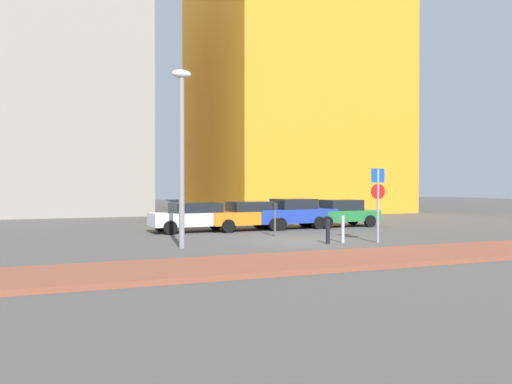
{
  "coord_description": "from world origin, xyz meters",
  "views": [
    {
      "loc": [
        -9.58,
        -19.13,
        2.28
      ],
      "look_at": [
        -0.55,
        3.19,
        1.94
      ],
      "focal_mm": 36.89,
      "sensor_mm": 36.0,
      "label": 1
    }
  ],
  "objects_px": {
    "parked_car_white": "(195,216)",
    "traffic_bollard_near": "(328,232)",
    "parked_car_green": "(338,213)",
    "traffic_bollard_mid": "(343,229)",
    "parked_car_orange": "(248,215)",
    "parking_meter": "(275,215)",
    "parked_car_blue": "(293,213)",
    "parking_sign_post": "(378,196)",
    "street_lamp": "(182,142)"
  },
  "relations": [
    {
      "from": "parked_car_white",
      "to": "traffic_bollard_near",
      "type": "bearing_deg",
      "value": -63.33
    },
    {
      "from": "parked_car_green",
      "to": "traffic_bollard_mid",
      "type": "xyz_separation_m",
      "value": [
        -3.89,
        -6.88,
        -0.21
      ]
    },
    {
      "from": "traffic_bollard_near",
      "to": "traffic_bollard_mid",
      "type": "distance_m",
      "value": 0.68
    },
    {
      "from": "parked_car_orange",
      "to": "traffic_bollard_mid",
      "type": "relative_size",
      "value": 3.93
    },
    {
      "from": "parked_car_orange",
      "to": "parking_meter",
      "type": "distance_m",
      "value": 3.27
    },
    {
      "from": "parked_car_blue",
      "to": "parking_sign_post",
      "type": "bearing_deg",
      "value": -88.93
    },
    {
      "from": "parked_car_white",
      "to": "traffic_bollard_mid",
      "type": "relative_size",
      "value": 4.01
    },
    {
      "from": "parking_sign_post",
      "to": "parking_meter",
      "type": "xyz_separation_m",
      "value": [
        -2.7,
        3.82,
        -0.89
      ]
    },
    {
      "from": "parked_car_white",
      "to": "parked_car_green",
      "type": "height_order",
      "value": "parked_car_green"
    },
    {
      "from": "parked_car_white",
      "to": "parked_car_green",
      "type": "relative_size",
      "value": 0.94
    },
    {
      "from": "parked_car_orange",
      "to": "parked_car_green",
      "type": "relative_size",
      "value": 0.92
    },
    {
      "from": "street_lamp",
      "to": "parked_car_blue",
      "type": "bearing_deg",
      "value": 39.45
    },
    {
      "from": "parked_car_blue",
      "to": "parking_meter",
      "type": "relative_size",
      "value": 3.09
    },
    {
      "from": "parking_sign_post",
      "to": "street_lamp",
      "type": "height_order",
      "value": "street_lamp"
    },
    {
      "from": "parked_car_blue",
      "to": "street_lamp",
      "type": "height_order",
      "value": "street_lamp"
    },
    {
      "from": "parking_meter",
      "to": "traffic_bollard_near",
      "type": "relative_size",
      "value": 1.62
    },
    {
      "from": "parked_car_blue",
      "to": "street_lamp",
      "type": "xyz_separation_m",
      "value": [
        -7.41,
        -6.09,
        3.01
      ]
    },
    {
      "from": "parked_car_blue",
      "to": "traffic_bollard_near",
      "type": "height_order",
      "value": "parked_car_blue"
    },
    {
      "from": "parked_car_green",
      "to": "parking_meter",
      "type": "relative_size",
      "value": 3.06
    },
    {
      "from": "parked_car_white",
      "to": "parking_sign_post",
      "type": "height_order",
      "value": "parking_sign_post"
    },
    {
      "from": "parked_car_white",
      "to": "traffic_bollard_mid",
      "type": "height_order",
      "value": "parked_car_white"
    },
    {
      "from": "parked_car_orange",
      "to": "street_lamp",
      "type": "xyz_separation_m",
      "value": [
        -4.84,
        -5.9,
        3.05
      ]
    },
    {
      "from": "parking_sign_post",
      "to": "street_lamp",
      "type": "bearing_deg",
      "value": 171.07
    },
    {
      "from": "parked_car_green",
      "to": "parked_car_blue",
      "type": "bearing_deg",
      "value": -178.6
    },
    {
      "from": "traffic_bollard_near",
      "to": "parked_car_blue",
      "type": "bearing_deg",
      "value": 74.91
    },
    {
      "from": "traffic_bollard_near",
      "to": "traffic_bollard_mid",
      "type": "height_order",
      "value": "traffic_bollard_mid"
    },
    {
      "from": "parked_car_orange",
      "to": "parked_car_blue",
      "type": "distance_m",
      "value": 2.57
    },
    {
      "from": "parked_car_white",
      "to": "traffic_bollard_mid",
      "type": "xyz_separation_m",
      "value": [
        4.1,
        -6.79,
        -0.22
      ]
    },
    {
      "from": "parked_car_orange",
      "to": "street_lamp",
      "type": "height_order",
      "value": "street_lamp"
    },
    {
      "from": "parked_car_blue",
      "to": "parking_sign_post",
      "type": "relative_size",
      "value": 1.57
    },
    {
      "from": "parked_car_white",
      "to": "parked_car_green",
      "type": "distance_m",
      "value": 7.99
    },
    {
      "from": "parking_sign_post",
      "to": "parked_car_blue",
      "type": "bearing_deg",
      "value": 91.07
    },
    {
      "from": "street_lamp",
      "to": "traffic_bollard_mid",
      "type": "xyz_separation_m",
      "value": [
        6.24,
        -0.72,
        -3.27
      ]
    },
    {
      "from": "traffic_bollard_mid",
      "to": "traffic_bollard_near",
      "type": "bearing_deg",
      "value": -178.76
    },
    {
      "from": "parked_car_orange",
      "to": "parking_sign_post",
      "type": "bearing_deg",
      "value": -69.12
    },
    {
      "from": "parked_car_orange",
      "to": "traffic_bollard_near",
      "type": "relative_size",
      "value": 4.54
    },
    {
      "from": "parking_sign_post",
      "to": "traffic_bollard_near",
      "type": "height_order",
      "value": "parking_sign_post"
    },
    {
      "from": "parked_car_orange",
      "to": "parked_car_green",
      "type": "height_order",
      "value": "parked_car_green"
    },
    {
      "from": "parking_meter",
      "to": "parked_car_green",
      "type": "bearing_deg",
      "value": 33.66
    },
    {
      "from": "parked_car_white",
      "to": "street_lamp",
      "type": "xyz_separation_m",
      "value": [
        -2.15,
        -6.06,
        3.05
      ]
    },
    {
      "from": "parked_car_green",
      "to": "parked_car_white",
      "type": "bearing_deg",
      "value": -179.31
    },
    {
      "from": "parking_sign_post",
      "to": "parked_car_orange",
      "type": "bearing_deg",
      "value": 110.88
    },
    {
      "from": "parked_car_blue",
      "to": "parked_car_green",
      "type": "relative_size",
      "value": 1.01
    },
    {
      "from": "parked_car_orange",
      "to": "parking_meter",
      "type": "xyz_separation_m",
      "value": [
        -0.0,
        -3.26,
        0.21
      ]
    },
    {
      "from": "parked_car_white",
      "to": "traffic_bollard_near",
      "type": "height_order",
      "value": "parked_car_white"
    },
    {
      "from": "parked_car_white",
      "to": "parked_car_orange",
      "type": "relative_size",
      "value": 1.02
    },
    {
      "from": "parking_sign_post",
      "to": "street_lamp",
      "type": "relative_size",
      "value": 0.46
    },
    {
      "from": "parked_car_blue",
      "to": "parked_car_green",
      "type": "distance_m",
      "value": 2.73
    },
    {
      "from": "parking_meter",
      "to": "street_lamp",
      "type": "relative_size",
      "value": 0.23
    },
    {
      "from": "traffic_bollard_near",
      "to": "parking_meter",
      "type": "bearing_deg",
      "value": 102.16
    }
  ]
}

